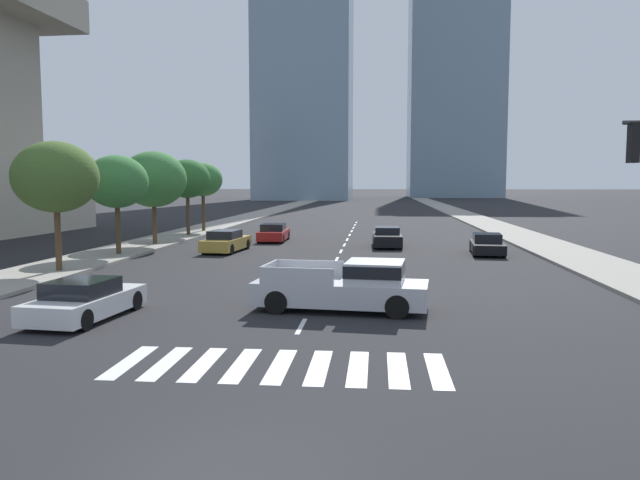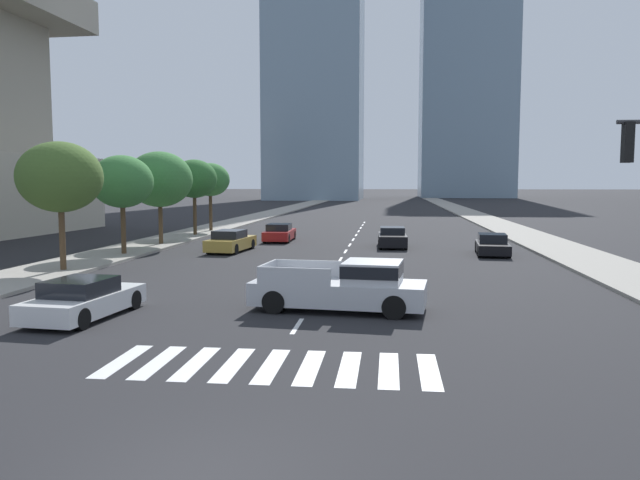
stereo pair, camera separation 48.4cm
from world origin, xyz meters
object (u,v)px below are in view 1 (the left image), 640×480
at_px(street_tree_third, 153,179).
at_px(street_tree_fourth, 187,179).
at_px(sedan_black_1, 487,245).
at_px(street_tree_second, 117,182).
at_px(sedan_white_4, 85,300).
at_px(sedan_gold_2, 226,242).
at_px(street_tree_fifth, 203,180).
at_px(street_tree_nearest, 56,177).
at_px(pickup_truck, 349,286).
at_px(sedan_red_0, 274,233).
at_px(sedan_black_3, 387,238).

xyz_separation_m(street_tree_third, street_tree_fourth, (0.00, 7.32, 0.08)).
distance_m(sedan_black_1, street_tree_second, 21.77).
xyz_separation_m(sedan_black_1, street_tree_second, (-21.23, -3.07, 3.71)).
bearing_deg(sedan_white_4, sedan_gold_2, 6.22).
relative_size(sedan_black_1, street_tree_fifth, 0.77).
xyz_separation_m(sedan_white_4, street_tree_nearest, (-5.75, 9.16, 3.89)).
distance_m(pickup_truck, sedan_red_0, 24.64).
bearing_deg(street_tree_second, street_tree_fifth, 90.00).
distance_m(pickup_truck, street_tree_third, 24.31).
distance_m(sedan_red_0, street_tree_third, 9.23).
bearing_deg(sedan_black_1, sedan_black_3, -117.54).
bearing_deg(street_tree_nearest, street_tree_second, 90.00).
xyz_separation_m(sedan_gold_2, street_tree_fifth, (-5.53, 14.50, 3.84)).
xyz_separation_m(street_tree_nearest, street_tree_second, (0.00, 6.68, -0.20)).
distance_m(sedan_gold_2, street_tree_fourth, 12.23).
bearing_deg(sedan_gold_2, street_tree_fifth, 26.33).
relative_size(street_tree_second, street_tree_fourth, 0.96).
relative_size(sedan_black_3, street_tree_fourth, 0.75).
relative_size(sedan_black_3, street_tree_second, 0.79).
distance_m(pickup_truck, street_tree_second, 19.87).
bearing_deg(pickup_truck, sedan_black_3, 91.71).
distance_m(sedan_white_4, street_tree_fifth, 34.01).
bearing_deg(sedan_red_0, sedan_white_4, 175.51).
bearing_deg(sedan_white_4, street_tree_fourth, 16.77).
height_order(sedan_black_1, street_tree_fifth, street_tree_fifth).
distance_m(sedan_black_3, street_tree_nearest, 20.80).
height_order(pickup_truck, sedan_gold_2, pickup_truck).
distance_m(sedan_gold_2, street_tree_nearest, 11.76).
bearing_deg(sedan_gold_2, street_tree_second, 123.63).
distance_m(sedan_white_4, street_tree_third, 22.74).
bearing_deg(street_tree_nearest, sedan_red_0, 66.23).
bearing_deg(street_tree_nearest, sedan_white_4, -57.88).
height_order(pickup_truck, sedan_red_0, pickup_truck).
relative_size(street_tree_second, street_tree_fifth, 0.98).
bearing_deg(street_tree_fourth, pickup_truck, -62.82).
bearing_deg(sedan_black_1, street_tree_third, -92.64).
xyz_separation_m(street_tree_second, street_tree_third, (-0.00, 5.82, 0.17)).
bearing_deg(sedan_red_0, pickup_truck, -165.64).
height_order(street_tree_nearest, street_tree_fifth, street_tree_nearest).
bearing_deg(street_tree_fifth, pickup_truck, -66.12).
relative_size(sedan_red_0, street_tree_third, 0.72).
height_order(sedan_red_0, street_tree_second, street_tree_second).
distance_m(sedan_black_3, street_tree_second, 17.22).
relative_size(sedan_gold_2, street_tree_fourth, 0.80).
bearing_deg(sedan_black_1, street_tree_fifth, -119.38).
relative_size(sedan_black_1, street_tree_fourth, 0.75).
distance_m(sedan_black_3, street_tree_fourth, 17.13).
relative_size(sedan_gold_2, street_tree_nearest, 0.79).
height_order(pickup_truck, street_tree_nearest, street_tree_nearest).
bearing_deg(street_tree_fifth, street_tree_third, -90.00).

